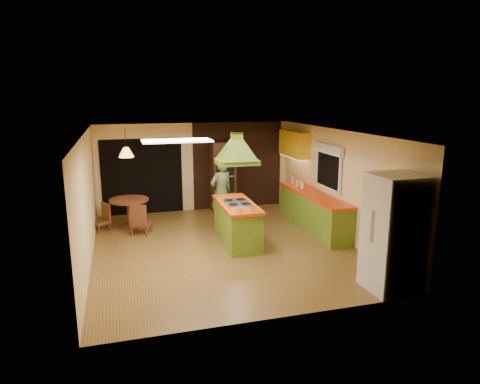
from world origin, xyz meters
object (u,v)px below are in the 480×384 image
object	(u,v)px
refrigerator	(394,233)
dining_table	(129,207)
kitchen_island	(237,223)
man	(221,193)
canister_large	(293,180)
wall_oven	(223,176)

from	to	relation	value
refrigerator	dining_table	size ratio (longest dim) A/B	2.07
kitchen_island	dining_table	world-z (taller)	kitchen_island
man	canister_large	distance (m)	2.13
refrigerator	man	bearing A→B (deg)	113.13
wall_oven	man	bearing A→B (deg)	-105.34
wall_oven	canister_large	size ratio (longest dim) A/B	10.03
dining_table	canister_large	bearing A→B (deg)	-3.04
dining_table	kitchen_island	bearing A→B (deg)	-39.72
kitchen_island	man	world-z (taller)	man
canister_large	dining_table	bearing A→B (deg)	176.96
wall_oven	dining_table	bearing A→B (deg)	-160.91
kitchen_island	canister_large	distance (m)	2.69
man	dining_table	bearing A→B (deg)	-38.58
refrigerator	kitchen_island	bearing A→B (deg)	121.10
man	refrigerator	distance (m)	4.69
kitchen_island	man	bearing A→B (deg)	93.20
refrigerator	wall_oven	distance (m)	5.99
man	wall_oven	bearing A→B (deg)	-128.42
kitchen_island	wall_oven	size ratio (longest dim) A/B	0.94
canister_large	man	bearing A→B (deg)	-169.64
dining_table	canister_large	world-z (taller)	canister_large
man	refrigerator	world-z (taller)	refrigerator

